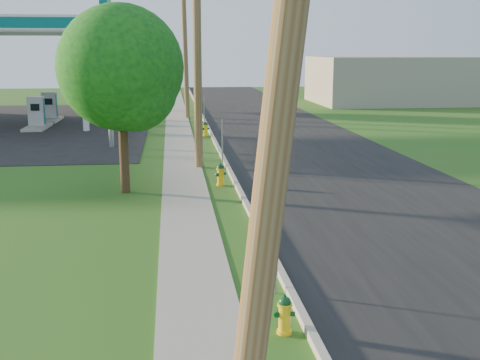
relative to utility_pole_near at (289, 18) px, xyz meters
name	(u,v)px	position (x,y,z in m)	size (l,w,h in m)	color
road	(385,208)	(5.10, 11.00, -4.79)	(8.00, 120.00, 0.02)	black
curb	(249,210)	(1.10, 11.00, -4.73)	(0.15, 120.00, 0.15)	#9D9A8F
sidewalk	(188,214)	(-0.65, 11.00, -4.79)	(1.50, 120.00, 0.03)	gray
utility_pole_near	(289,18)	(0.00, 0.00, 0.00)	(1.40, 0.32, 9.48)	brown
utility_pole_mid	(197,39)	(0.00, 18.00, 0.15)	(1.40, 0.32, 9.80)	brown
utility_pole_far	(185,46)	(0.00, 36.00, 0.00)	(1.40, 0.32, 9.50)	brown
sign_post_near	(276,243)	(0.85, 5.20, -3.80)	(0.05, 0.04, 2.00)	gray
sign_post_mid	(222,146)	(0.85, 17.00, -3.80)	(0.05, 0.04, 2.00)	gray
sign_post_far	(204,113)	(0.85, 29.20, -3.80)	(0.05, 0.04, 2.00)	gray
fuel_pump_ne	(37,117)	(-8.90, 31.00, -4.08)	(1.20, 3.20, 1.90)	#9D9A8F
fuel_pump_se	(50,110)	(-8.90, 35.00, -4.08)	(1.20, 3.20, 1.90)	#9D9A8F
price_pylon	(107,30)	(-3.90, 23.50, 0.63)	(0.34, 2.04, 6.85)	gray
distant_building	(396,80)	(18.60, 46.00, -2.80)	(14.00, 10.00, 4.00)	gray
tree_verge	(124,73)	(-2.49, 13.89, -0.96)	(3.95, 3.95, 5.98)	#382815
tree_lot	(103,50)	(-6.19, 43.47, -0.23)	(4.69, 4.69, 7.10)	#382815
hydrant_near	(285,314)	(0.70, 3.55, -4.47)	(0.35, 0.31, 0.67)	yellow
hydrant_mid	(221,175)	(0.58, 14.62, -4.42)	(0.40, 0.36, 0.79)	#E5AB0F
hydrant_far	(206,129)	(0.78, 26.85, -4.41)	(0.42, 0.37, 0.80)	yellow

